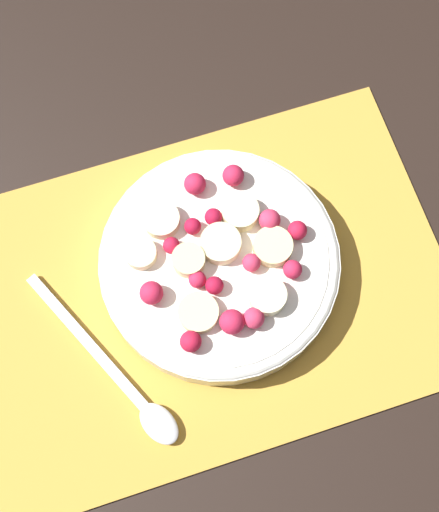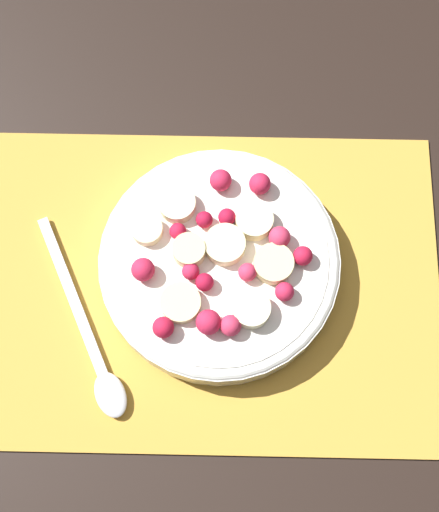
% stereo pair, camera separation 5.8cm
% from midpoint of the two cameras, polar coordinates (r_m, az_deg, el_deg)
% --- Properties ---
extents(ground_plane, '(3.00, 3.00, 0.00)m').
position_cam_midpoint_polar(ground_plane, '(0.62, -6.11, -3.94)').
color(ground_plane, black).
extents(placemat, '(0.47, 0.28, 0.01)m').
position_cam_midpoint_polar(placemat, '(0.61, -6.14, -3.88)').
color(placemat, gold).
rests_on(placemat, ground_plane).
extents(fruit_bowl, '(0.20, 0.20, 0.05)m').
position_cam_midpoint_polar(fruit_bowl, '(0.60, -2.74, -0.96)').
color(fruit_bowl, silver).
rests_on(fruit_bowl, placemat).
extents(spoon, '(0.09, 0.18, 0.01)m').
position_cam_midpoint_polar(spoon, '(0.60, -10.09, -10.86)').
color(spoon, silver).
rests_on(spoon, placemat).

